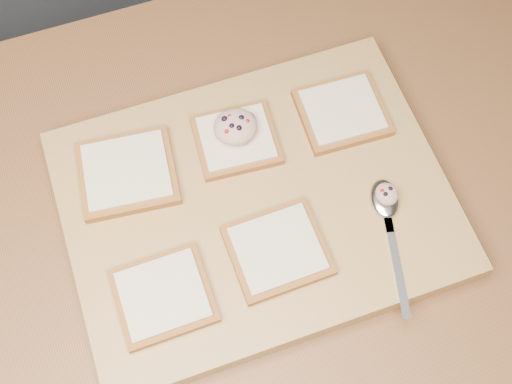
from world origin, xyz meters
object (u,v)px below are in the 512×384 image
at_px(spoon, 386,208).
at_px(tuna_salad_dollop, 235,126).
at_px(bread_far_center, 236,140).
at_px(cutting_board, 256,204).

bearing_deg(spoon, tuna_salad_dollop, 131.92).
height_order(bread_far_center, spoon, bread_far_center).
relative_size(bread_far_center, tuna_salad_dollop, 1.97).
bearing_deg(bread_far_center, cutting_board, -91.45).
bearing_deg(spoon, bread_far_center, 133.70).
height_order(cutting_board, bread_far_center, bread_far_center).
distance_m(cutting_board, bread_far_center, 0.09).
distance_m(bread_far_center, tuna_salad_dollop, 0.02).
distance_m(cutting_board, tuna_salad_dollop, 0.11).
bearing_deg(tuna_salad_dollop, bread_far_center, -105.90).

